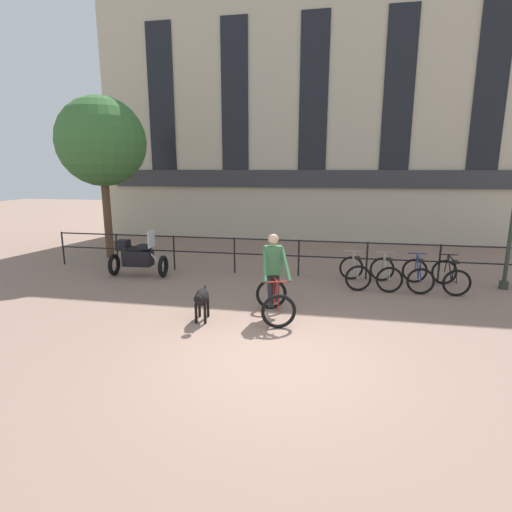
% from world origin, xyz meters
% --- Properties ---
extents(ground_plane, '(60.00, 60.00, 0.00)m').
position_xyz_m(ground_plane, '(0.00, 0.00, 0.00)').
color(ground_plane, '#8E7060').
extents(canal_railing, '(15.05, 0.05, 1.05)m').
position_xyz_m(canal_railing, '(-0.00, 5.20, 0.71)').
color(canal_railing, black).
rests_on(canal_railing, ground_plane).
extents(building_facade, '(18.00, 0.72, 10.60)m').
position_xyz_m(building_facade, '(0.00, 10.99, 5.28)').
color(building_facade, '#BCB299').
rests_on(building_facade, ground_plane).
extents(cyclist_with_bike, '(0.98, 1.31, 1.70)m').
position_xyz_m(cyclist_with_bike, '(-0.23, 1.93, 0.76)').
color(cyclist_with_bike, black).
rests_on(cyclist_with_bike, ground_plane).
extents(dog, '(0.36, 0.96, 0.66)m').
position_xyz_m(dog, '(-1.61, 1.37, 0.47)').
color(dog, black).
rests_on(dog, ground_plane).
extents(parked_motorcycle, '(1.61, 0.71, 1.35)m').
position_xyz_m(parked_motorcycle, '(-4.48, 4.31, 0.56)').
color(parked_motorcycle, black).
rests_on(parked_motorcycle, ground_plane).
extents(parked_bicycle_near_lamp, '(0.79, 1.18, 0.86)m').
position_xyz_m(parked_bicycle_near_lamp, '(1.53, 4.54, 0.36)').
color(parked_bicycle_near_lamp, black).
rests_on(parked_bicycle_near_lamp, ground_plane).
extents(parked_bicycle_mid_left, '(0.72, 1.15, 0.86)m').
position_xyz_m(parked_bicycle_mid_left, '(2.31, 4.54, 0.36)').
color(parked_bicycle_mid_left, black).
rests_on(parked_bicycle_mid_left, ground_plane).
extents(parked_bicycle_mid_right, '(0.72, 1.14, 0.86)m').
position_xyz_m(parked_bicycle_mid_right, '(3.09, 4.54, 0.36)').
color(parked_bicycle_mid_right, black).
rests_on(parked_bicycle_mid_right, ground_plane).
extents(parked_bicycle_far_end, '(0.68, 1.12, 0.86)m').
position_xyz_m(parked_bicycle_far_end, '(3.87, 4.54, 0.36)').
color(parked_bicycle_far_end, black).
rests_on(parked_bicycle_far_end, ground_plane).
extents(tree_canalside_left, '(2.87, 2.87, 5.29)m').
position_xyz_m(tree_canalside_left, '(-6.59, 6.41, 3.84)').
color(tree_canalside_left, brown).
rests_on(tree_canalside_left, ground_plane).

